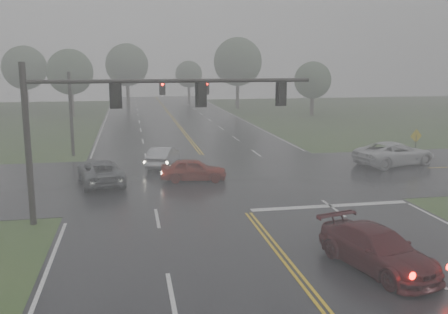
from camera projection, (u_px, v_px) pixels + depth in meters
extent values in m
cube|color=black|center=(225.00, 185.00, 30.60)|extent=(18.00, 160.00, 0.02)
cube|color=black|center=(220.00, 177.00, 32.53)|extent=(120.00, 14.00, 0.02)
cube|color=silver|center=(330.00, 206.00, 26.02)|extent=(8.50, 0.50, 0.01)
imported|color=#3F0B0F|center=(376.00, 269.00, 18.18)|extent=(3.32, 5.48, 1.48)
imported|color=maroon|center=(194.00, 181.00, 31.61)|extent=(4.34, 2.21, 1.42)
imported|color=#9E9FA5|center=(163.00, 167.00, 35.89)|extent=(2.77, 4.62, 1.44)
imported|color=#505357|center=(101.00, 184.00, 30.84)|extent=(3.35, 5.62, 1.46)
imported|color=#BBBDC0|center=(394.00, 165.00, 36.43)|extent=(6.64, 4.34, 1.70)
cylinder|color=black|center=(28.00, 145.00, 22.48)|extent=(0.29, 0.29, 7.43)
cylinder|color=black|center=(23.00, 81.00, 21.94)|extent=(0.19, 0.19, 0.83)
cylinder|color=black|center=(173.00, 81.00, 23.16)|extent=(13.22, 0.19, 0.19)
cube|color=black|center=(116.00, 95.00, 22.79)|extent=(0.35, 0.29, 1.08)
cube|color=black|center=(116.00, 95.00, 22.95)|extent=(0.57, 0.03, 1.29)
cube|color=black|center=(201.00, 94.00, 23.51)|extent=(0.35, 0.29, 1.08)
cube|color=black|center=(201.00, 94.00, 23.67)|extent=(0.57, 0.03, 1.29)
cube|color=black|center=(282.00, 93.00, 24.24)|extent=(0.35, 0.29, 1.08)
cube|color=black|center=(281.00, 93.00, 24.40)|extent=(0.57, 0.03, 1.29)
cylinder|color=black|center=(71.00, 114.00, 39.42)|extent=(0.26, 0.26, 6.67)
cylinder|color=black|center=(69.00, 81.00, 38.94)|extent=(0.17, 0.17, 0.74)
cylinder|color=black|center=(147.00, 81.00, 40.05)|extent=(12.07, 0.17, 0.17)
cube|color=black|center=(117.00, 89.00, 39.71)|extent=(0.31, 0.26, 0.97)
cube|color=black|center=(117.00, 88.00, 39.85)|extent=(0.51, 0.03, 1.16)
cylinder|color=#FF0C05|center=(117.00, 85.00, 39.51)|extent=(0.20, 0.06, 0.20)
cube|color=black|center=(162.00, 88.00, 40.37)|extent=(0.31, 0.26, 0.97)
cube|color=black|center=(162.00, 88.00, 40.52)|extent=(0.51, 0.03, 1.16)
cylinder|color=#FF0C05|center=(162.00, 84.00, 40.17)|extent=(0.20, 0.06, 0.20)
cube|color=black|center=(207.00, 88.00, 41.03)|extent=(0.31, 0.26, 0.97)
cube|color=black|center=(206.00, 88.00, 41.18)|extent=(0.51, 0.03, 1.16)
cylinder|color=#FF0C05|center=(207.00, 84.00, 40.83)|extent=(0.20, 0.06, 0.20)
cylinder|color=black|center=(415.00, 149.00, 37.47)|extent=(0.07, 0.07, 1.97)
cube|color=gold|center=(416.00, 136.00, 37.32)|extent=(1.03, 0.18, 1.03)
cylinder|color=#382B24|center=(72.00, 103.00, 68.99)|extent=(0.62, 0.62, 3.52)
sphere|color=#354C32|center=(70.00, 72.00, 68.18)|extent=(6.26, 6.26, 6.26)
cylinder|color=#382B24|center=(237.00, 95.00, 79.94)|extent=(0.55, 0.55, 4.31)
sphere|color=#354C32|center=(238.00, 62.00, 78.95)|extent=(7.67, 7.67, 7.67)
cylinder|color=#382B24|center=(128.00, 94.00, 84.38)|extent=(0.62, 0.62, 4.01)
sphere|color=#354C32|center=(127.00, 65.00, 83.45)|extent=(7.14, 7.14, 7.14)
cylinder|color=#382B24|center=(312.00, 106.00, 69.29)|extent=(0.55, 0.55, 2.87)
sphere|color=#354C32|center=(313.00, 80.00, 68.63)|extent=(5.11, 5.11, 5.11)
cylinder|color=#382B24|center=(27.00, 98.00, 77.54)|extent=(0.57, 0.57, 3.79)
sphere|color=#354C32|center=(25.00, 68.00, 76.66)|extent=(6.74, 6.74, 6.74)
cylinder|color=#382B24|center=(189.00, 93.00, 97.27)|extent=(0.52, 0.52, 2.94)
sphere|color=#354C32|center=(189.00, 74.00, 96.59)|extent=(5.23, 5.23, 5.23)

